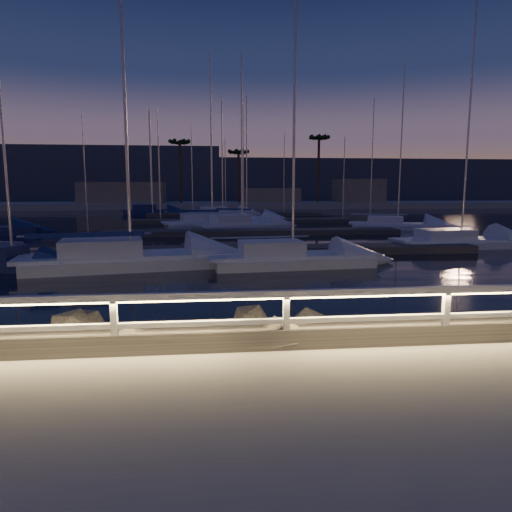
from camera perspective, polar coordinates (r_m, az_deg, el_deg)
The scene contains 20 objects.
ground at distance 8.95m, azimuth 16.70°, elevation -10.45°, with size 400.00×400.00×0.00m, color #9D9A8E.
harbor_water at distance 39.35m, azimuth -1.03°, elevation 2.88°, with size 400.00×440.00×0.60m.
guard_rail at distance 8.71m, azimuth 16.50°, elevation -5.66°, with size 44.11×0.12×1.06m.
riprap at distance 9.20m, azimuth -2.99°, elevation -10.18°, with size 29.54×2.44×1.26m.
floating_docks at distance 40.57m, azimuth -1.19°, elevation 3.85°, with size 22.00×36.00×0.40m.
far_shore at distance 81.95m, azimuth -3.71°, elevation 6.64°, with size 160.00×14.00×5.20m.
palm_left at distance 80.26m, azimuth -9.51°, elevation 13.54°, with size 3.00×3.00×11.20m.
palm_center at distance 81.19m, azimuth -2.21°, elevation 12.63°, with size 3.00×3.00×9.70m.
palm_right at distance 82.52m, azimuth 7.88°, elevation 14.06°, with size 3.00×3.00×12.20m.
distant_hills at distance 142.74m, azimuth -13.68°, elevation 8.96°, with size 230.00×37.50×18.00m.
sailboat_a at distance 22.27m, azimuth -28.43°, elevation -0.46°, with size 6.17×3.66×10.23m.
sailboat_b at distance 20.31m, azimuth 4.02°, elevation -0.11°, with size 7.75×3.00×12.89m.
sailboat_c at distance 20.69m, azimuth -16.06°, elevation -0.16°, with size 9.56×4.34×15.68m.
sailboat_f at distance 38.40m, azimuth -2.07°, elevation 3.98°, with size 8.65×5.22×14.30m.
sailboat_h at distance 29.32m, azimuth 23.90°, elevation 1.78°, with size 8.35×3.03×13.86m.
sailboat_j at distance 40.27m, azimuth -5.81°, elevation 4.17°, with size 8.98×4.33×14.75m.
sailboat_k at distance 48.48m, azimuth -1.40°, elevation 4.85°, with size 7.79×4.93×12.89m.
sailboat_l at distance 40.85m, azimuth 16.97°, elevation 3.81°, with size 8.35×4.97×13.68m.
sailboat_m at distance 63.29m, azimuth -13.06°, elevation 5.53°, with size 8.26×4.37×13.64m.
sailboat_n at distance 55.75m, azimuth -4.40°, elevation 5.35°, with size 8.64×4.29×14.19m.
Camera 1 is at (-3.36, -7.80, 2.84)m, focal length 32.00 mm.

